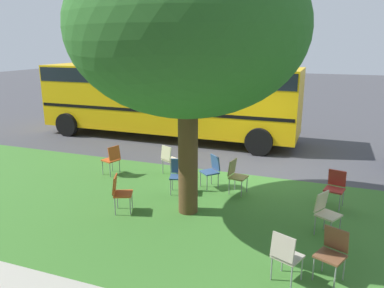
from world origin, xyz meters
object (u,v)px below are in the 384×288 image
Objects in this scene: chair_2 at (236,174)px; chair_8 at (325,210)px; street_tree at (188,29)px; school_bus at (167,95)px; chair_3 at (178,173)px; chair_4 at (332,250)px; chair_6 at (112,158)px; chair_0 at (120,191)px; chair_5 at (286,254)px; chair_1 at (212,169)px; chair_7 at (169,158)px; chair_9 at (335,186)px.

chair_2 is 1.00× the size of chair_8.
street_tree is 7.45m from school_bus.
chair_8 is at bearing 164.14° from chair_3.
chair_4 is 6.82m from chair_6.
chair_0 is 1.00× the size of chair_5.
chair_0 is 2.65m from chair_1.
chair_5 is 6.40m from chair_6.
street_tree is at bearing 88.02° from chair_1.
chair_6 and chair_7 have the same top height.
chair_4 is (-3.75, 2.56, 0.00)m from chair_3.
school_bus reaches higher than chair_9.
street_tree reaches higher than chair_1.
chair_9 is at bearing 143.37° from school_bus.
school_bus reaches higher than chair_8.
street_tree is at bearing 62.80° from chair_2.
chair_4 is 1.54m from chair_8.
chair_8 is (-2.96, 0.02, -3.51)m from street_tree.
chair_1 and chair_7 have the same top height.
chair_1 is at bearing -46.20° from chair_4.
chair_2 and chair_3 have the same top height.
chair_3 is 1.00× the size of chair_9.
chair_2 is 2.28m from chair_7.
chair_3 is 1.00× the size of chair_8.
chair_0 is 2.71m from chair_7.
street_tree reaches higher than chair_4.
chair_3 is at bearing -34.32° from chair_4.
chair_5 is at bearing 77.65° from chair_9.
street_tree is 4.85m from chair_6.
chair_0 is 0.08× the size of school_bus.
chair_1 is 5.88m from school_bus.
chair_5 is 1.00× the size of chair_8.
chair_1 is 4.25m from chair_5.
chair_1 is 1.00× the size of chair_7.
chair_9 is (-3.80, -0.47, 0.00)m from chair_3.
chair_2 is at bearing -52.13° from chair_4.
chair_9 is (-6.12, 0.07, 0.00)m from chair_6.
street_tree is at bearing 122.95° from chair_3.
chair_4 is 0.08× the size of school_bus.
chair_9 is (-2.39, -0.01, 0.00)m from chair_2.
chair_1 is 3.09m from chair_9.
chair_4 is at bearing 129.32° from school_bus.
chair_0 is 1.00× the size of chair_1.
chair_1 and chair_5 have the same top height.
chair_3 is at bearing 166.84° from chair_6.
chair_3 is at bearing -15.86° from chair_8.
chair_7 is at bearing -56.06° from chair_3.
chair_9 is at bearing -102.35° from chair_5.
chair_5 is at bearing 73.68° from chair_8.
chair_7 is 4.71m from school_bus.
chair_5 is at bearing 124.88° from school_bus.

